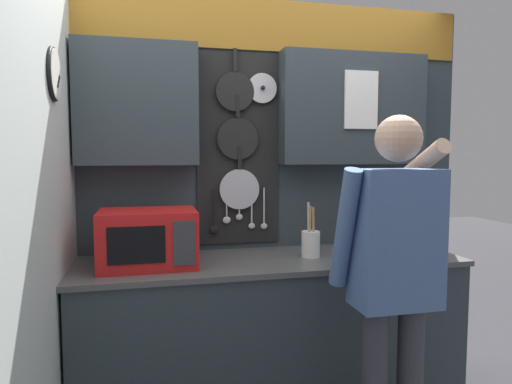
# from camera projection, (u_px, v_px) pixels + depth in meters

# --- Properties ---
(base_cabinet_counter) EXTENTS (2.20, 0.66, 0.92)m
(base_cabinet_counter) POSITION_uv_depth(u_px,v_px,m) (271.00, 336.00, 2.67)
(base_cabinet_counter) COLOR #2D383D
(base_cabinet_counter) RESTS_ON ground_plane
(back_wall_unit) EXTENTS (2.77, 0.22, 2.48)m
(back_wall_unit) POSITION_uv_depth(u_px,v_px,m) (261.00, 157.00, 2.88)
(back_wall_unit) COLOR #2D383D
(back_wall_unit) RESTS_ON ground_plane
(side_wall) EXTENTS (0.07, 1.60, 2.48)m
(side_wall) POSITION_uv_depth(u_px,v_px,m) (46.00, 218.00, 1.98)
(side_wall) COLOR silver
(side_wall) RESTS_ON ground_plane
(microwave) EXTENTS (0.51, 0.38, 0.30)m
(microwave) POSITION_uv_depth(u_px,v_px,m) (148.00, 238.00, 2.45)
(microwave) COLOR red
(microwave) RESTS_ON base_cabinet_counter
(knife_block) EXTENTS (0.12, 0.15, 0.27)m
(knife_block) POSITION_uv_depth(u_px,v_px,m) (399.00, 236.00, 2.79)
(knife_block) COLOR brown
(knife_block) RESTS_ON base_cabinet_counter
(utensil_crock) EXTENTS (0.11, 0.11, 0.32)m
(utensil_crock) POSITION_uv_depth(u_px,v_px,m) (311.00, 242.00, 2.66)
(utensil_crock) COLOR white
(utensil_crock) RESTS_ON base_cabinet_counter
(person) EXTENTS (0.54, 0.62, 1.69)m
(person) POSITION_uv_depth(u_px,v_px,m) (394.00, 267.00, 2.07)
(person) COLOR #383842
(person) RESTS_ON ground_plane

